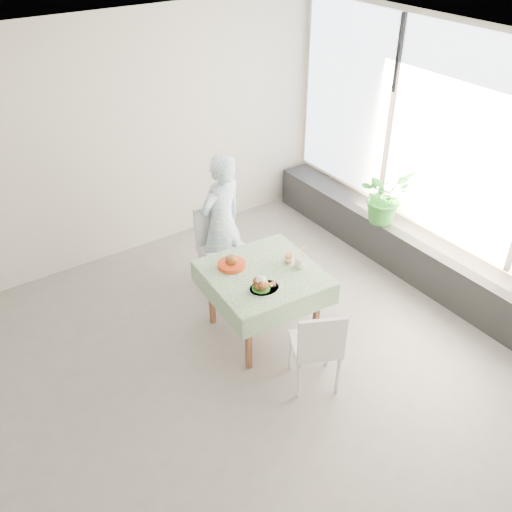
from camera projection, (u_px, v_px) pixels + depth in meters
floor at (214, 377)px, 5.31m from camera, size 6.00×6.00×0.00m
ceiling at (196, 74)px, 3.76m from camera, size 6.00×6.00×0.00m
wall_back at (90, 149)px, 6.25m from camera, size 6.00×0.02×2.80m
wall_front at (463, 478)px, 2.82m from camera, size 6.00×0.02×2.80m
wall_right at (454, 163)px, 5.96m from camera, size 0.02×5.00×2.80m
window_pane at (457, 141)px, 5.80m from camera, size 0.01×4.80×2.18m
window_ledge at (423, 260)px, 6.50m from camera, size 0.40×4.80×0.50m
cafe_table at (263, 295)px, 5.60m from camera, size 1.12×1.12×0.74m
chair_far at (225, 264)px, 6.33m from camera, size 0.50×0.50×0.99m
chair_near at (315, 360)px, 5.12m from camera, size 0.55×0.55×0.88m
diner at (221, 223)px, 6.14m from camera, size 0.64×0.50×1.57m
main_dish at (263, 286)px, 5.18m from camera, size 0.30×0.30×0.15m
juice_cup_orange at (289, 258)px, 5.55m from camera, size 0.09×0.09×0.24m
juice_cup_lemonade at (299, 262)px, 5.47m from camera, size 0.09×0.09×0.26m
second_dish at (232, 263)px, 5.49m from camera, size 0.27×0.27×0.13m
potted_plant at (384, 196)px, 6.57m from camera, size 0.61×0.54×0.65m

